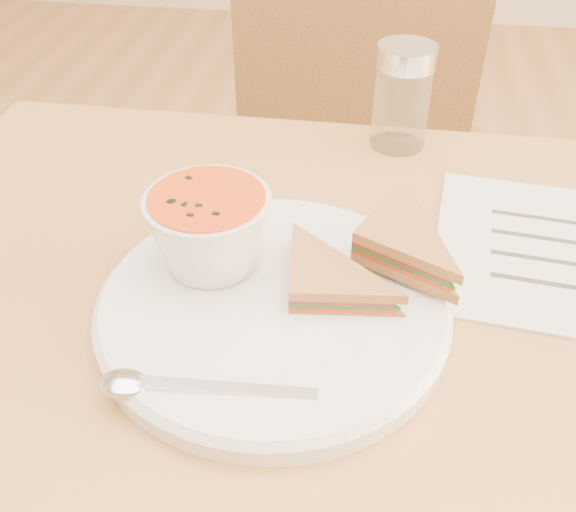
% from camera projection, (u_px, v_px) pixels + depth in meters
% --- Properties ---
extents(chair_far, '(0.44, 0.44, 0.93)m').
position_uv_depth(chair_far, '(332.00, 247.00, 1.09)').
color(chair_far, brown).
rests_on(chair_far, floor).
extents(plate, '(0.32, 0.32, 0.02)m').
position_uv_depth(plate, '(273.00, 307.00, 0.55)').
color(plate, white).
rests_on(plate, dining_table).
extents(soup_bowl, '(0.12, 0.12, 0.08)m').
position_uv_depth(soup_bowl, '(210.00, 234.00, 0.56)').
color(soup_bowl, white).
rests_on(soup_bowl, plate).
extents(sandwich_half_a, '(0.11, 0.11, 0.03)m').
position_uv_depth(sandwich_half_a, '(288.00, 306.00, 0.52)').
color(sandwich_half_a, '#B97041').
rests_on(sandwich_half_a, plate).
extents(sandwich_half_b, '(0.14, 0.14, 0.03)m').
position_uv_depth(sandwich_half_b, '(351.00, 247.00, 0.56)').
color(sandwich_half_b, '#B97041').
rests_on(sandwich_half_b, plate).
extents(spoon, '(0.19, 0.05, 0.01)m').
position_uv_depth(spoon, '(198.00, 387.00, 0.47)').
color(spoon, silver).
rests_on(spoon, plate).
extents(condiment_shaker, '(0.08, 0.08, 0.12)m').
position_uv_depth(condiment_shaker, '(402.00, 97.00, 0.75)').
color(condiment_shaker, silver).
rests_on(condiment_shaker, dining_table).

